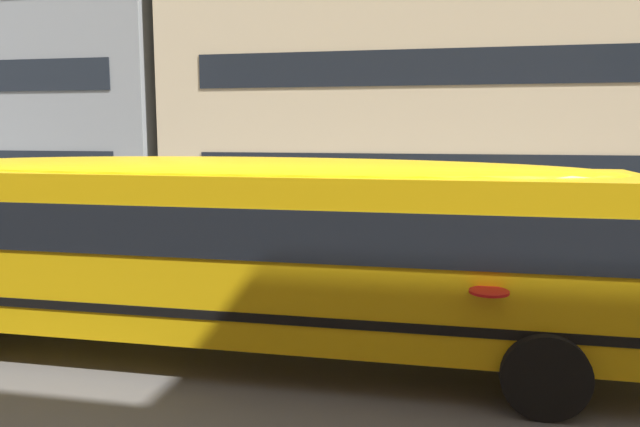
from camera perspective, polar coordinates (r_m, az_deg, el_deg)
The scene contains 6 objects.
ground_plane at distance 10.68m, azimuth -9.44°, elevation -9.83°, with size 400.00×400.00×0.00m, color #54514F.
sidewalk_far at distance 18.61m, azimuth 0.02°, elevation -2.11°, with size 120.00×3.00×0.01m, color gray.
lane_centreline at distance 10.68m, azimuth -9.44°, elevation -9.81°, with size 110.00×0.16×0.01m, color silver.
school_bus at distance 8.72m, azimuth -6.70°, elevation -2.35°, with size 12.71×3.02×2.84m.
parked_car_black_beside_sign at distance 18.91m, azimuth -24.92°, elevation -0.12°, with size 3.95×1.97×1.64m.
apartment_block_far_left at distance 30.21m, azimuth -24.69°, elevation 16.73°, with size 14.22×9.52×16.50m.
Camera 1 is at (3.74, -9.47, 3.22)m, focal length 34.31 mm.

